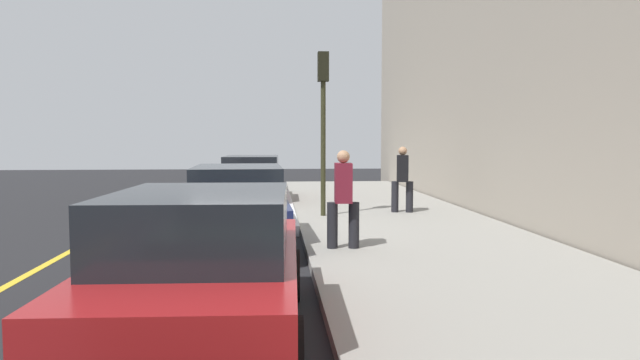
% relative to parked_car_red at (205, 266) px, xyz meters
% --- Properties ---
extents(ground_plane, '(56.00, 56.00, 0.00)m').
position_rel_parked_car_red_xyz_m(ground_plane, '(5.51, -0.22, -0.76)').
color(ground_plane, black).
extents(sidewalk, '(28.00, 4.60, 0.15)m').
position_rel_parked_car_red_xyz_m(sidewalk, '(5.51, -3.52, -0.68)').
color(sidewalk, gray).
rests_on(sidewalk, ground).
extents(lane_stripe_centre, '(28.00, 0.14, 0.01)m').
position_rel_parked_car_red_xyz_m(lane_stripe_centre, '(5.51, 2.98, -0.75)').
color(lane_stripe_centre, gold).
rests_on(lane_stripe_centre, ground).
extents(snow_bank_curb, '(8.43, 0.56, 0.22)m').
position_rel_parked_car_red_xyz_m(snow_bank_curb, '(10.23, -0.92, -0.65)').
color(snow_bank_curb, white).
rests_on(snow_bank_curb, ground).
extents(parked_car_red, '(4.33, 2.01, 1.51)m').
position_rel_parked_car_red_xyz_m(parked_car_red, '(0.00, 0.00, 0.00)').
color(parked_car_red, black).
rests_on(parked_car_red, ground).
extents(parked_car_navy, '(4.64, 2.02, 1.51)m').
position_rel_parked_car_red_xyz_m(parked_car_navy, '(5.25, -0.00, 0.00)').
color(parked_car_navy, black).
rests_on(parked_car_navy, ground).
extents(parked_car_maroon, '(4.50, 1.98, 1.51)m').
position_rel_parked_car_red_xyz_m(parked_car_maroon, '(12.07, -0.00, 0.00)').
color(parked_car_maroon, black).
rests_on(parked_car_maroon, ground).
extents(pedestrian_burgundy_coat, '(0.47, 0.55, 1.68)m').
position_rel_parked_car_red_xyz_m(pedestrian_burgundy_coat, '(3.94, -1.86, 0.29)').
color(pedestrian_burgundy_coat, black).
rests_on(pedestrian_burgundy_coat, sidewalk).
extents(pedestrian_black_coat, '(0.50, 0.55, 1.68)m').
position_rel_parked_car_red_xyz_m(pedestrian_black_coat, '(8.61, -3.96, 0.29)').
color(pedestrian_black_coat, black).
rests_on(pedestrian_black_coat, sidewalk).
extents(traffic_light_pole, '(0.35, 0.26, 3.96)m').
position_rel_parked_car_red_xyz_m(traffic_light_pole, '(8.13, -1.88, 2.10)').
color(traffic_light_pole, '#2D2D19').
rests_on(traffic_light_pole, sidewalk).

